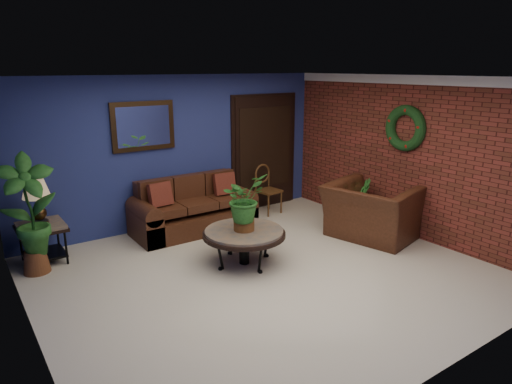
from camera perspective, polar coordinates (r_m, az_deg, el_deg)
floor at (r=6.07m, az=1.23°, el=-10.17°), size 5.50×5.50×0.00m
wall_back at (r=7.76m, az=-9.67°, el=5.02°), size 5.50×0.04×2.50m
wall_left at (r=4.66m, az=-27.27°, el=-3.52°), size 0.04×5.00×2.50m
wall_right_brick at (r=7.56m, az=18.44°, el=4.18°), size 0.04×5.00×2.50m
ceiling at (r=5.48m, az=1.39°, el=14.13°), size 5.50×5.00×0.02m
crown_molding at (r=7.42m, az=19.09°, el=13.12°), size 0.03×5.00×0.14m
wall_mirror at (r=7.42m, az=-13.92°, el=8.00°), size 1.02×0.06×0.77m
closet_door at (r=8.65m, az=1.03°, el=4.95°), size 1.44×0.06×2.18m
wreath at (r=7.48m, az=18.15°, el=7.58°), size 0.16×0.72×0.72m
sofa at (r=7.62m, az=-7.99°, el=-2.53°), size 1.99×0.86×0.89m
coffee_table at (r=6.22m, az=-1.50°, el=-5.27°), size 1.13×1.13×0.49m
end_table at (r=6.90m, az=-25.23°, el=-4.66°), size 0.62×0.62×0.56m
table_lamp at (r=6.75m, az=-25.73°, el=-0.48°), size 0.36×0.36×0.60m
side_chair at (r=8.37m, az=1.29°, el=0.79°), size 0.43×0.43×0.90m
armchair at (r=7.38m, az=14.30°, el=-2.36°), size 1.44×1.56×0.86m
coffee_plant at (r=6.06m, az=-1.53°, el=-1.00°), size 0.70×0.65×0.77m
floor_plant at (r=7.79m, az=12.93°, el=-1.26°), size 0.46×0.41×0.84m
tall_plant at (r=6.48m, az=-26.51°, el=-2.00°), size 0.74×0.53×1.59m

